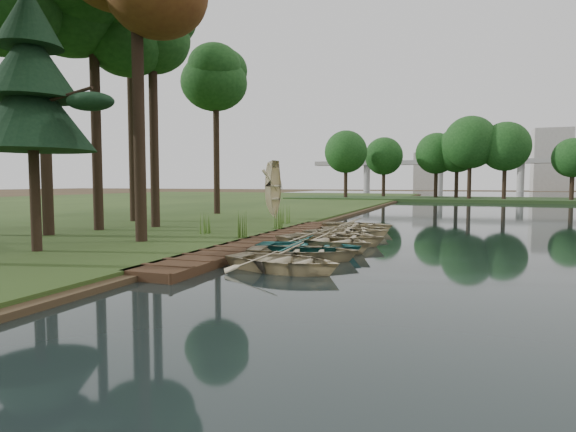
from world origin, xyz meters
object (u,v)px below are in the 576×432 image
(rowboat_0, at_px, (283,258))
(boardwalk, at_px, (268,241))
(pine_tree, at_px, (31,85))
(rowboat_2, at_px, (309,245))
(stored_rowboat, at_px, (274,213))
(rowboat_1, at_px, (303,249))

(rowboat_0, bearing_deg, boardwalk, 37.71)
(boardwalk, height_order, rowboat_0, rowboat_0)
(pine_tree, bearing_deg, rowboat_2, 24.22)
(stored_rowboat, bearing_deg, pine_tree, 173.90)
(rowboat_1, relative_size, stored_rowboat, 0.99)
(rowboat_1, relative_size, pine_tree, 0.42)
(stored_rowboat, xyz_separation_m, pine_tree, (-2.14, -15.40, 4.88))
(boardwalk, height_order, stored_rowboat, stored_rowboat)
(rowboat_0, distance_m, rowboat_1, 1.91)
(rowboat_2, relative_size, pine_tree, 0.42)
(stored_rowboat, distance_m, pine_tree, 16.30)
(boardwalk, relative_size, stored_rowboat, 4.55)
(boardwalk, xyz_separation_m, rowboat_1, (2.63, -3.51, 0.26))
(rowboat_0, xyz_separation_m, pine_tree, (-8.20, -0.65, 5.14))
(rowboat_2, xyz_separation_m, stored_rowboat, (-5.88, 11.80, 0.25))
(boardwalk, bearing_deg, rowboat_0, -63.68)
(boardwalk, height_order, rowboat_1, rowboat_1)
(rowboat_2, relative_size, stored_rowboat, 1.00)
(rowboat_1, distance_m, rowboat_2, 1.05)
(rowboat_0, height_order, rowboat_2, rowboat_2)
(rowboat_1, height_order, rowboat_2, rowboat_2)
(rowboat_2, distance_m, stored_rowboat, 13.18)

